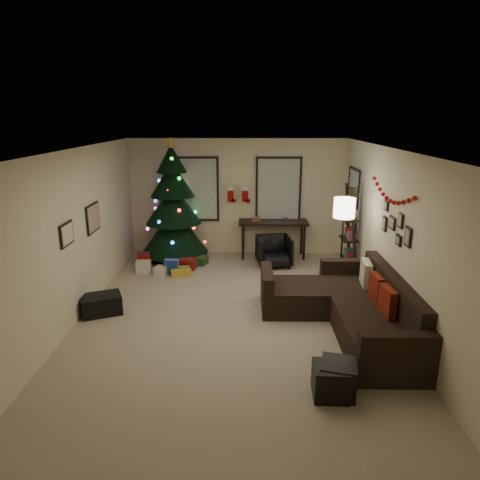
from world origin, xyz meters
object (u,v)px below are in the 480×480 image
desk (273,225)px  bookshelf (350,233)px  christmas_tree (173,209)px  desk_chair (274,251)px  sofa (349,308)px

desk → bookshelf: bookshelf is taller
christmas_tree → bookshelf: (3.74, -1.11, -0.26)m
bookshelf → desk_chair: bearing=158.4°
desk → desk_chair: 0.77m
sofa → christmas_tree: bearing=134.0°
christmas_tree → sofa: christmas_tree is taller
christmas_tree → bookshelf: christmas_tree is taller
christmas_tree → bookshelf: 3.91m
sofa → desk: sofa is taller
desk_chair → bookshelf: (1.48, -0.59, 0.57)m
sofa → desk_chair: size_ratio=4.37×
christmas_tree → bookshelf: bearing=-16.5°
christmas_tree → desk_chair: bearing=-13.0°
christmas_tree → desk_chair: (2.26, -0.52, -0.83)m
christmas_tree → sofa: 4.76m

